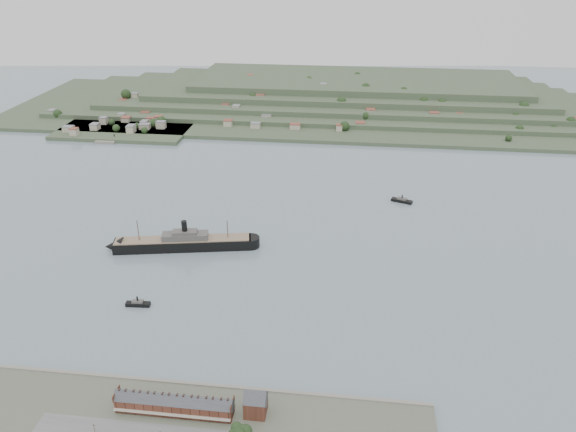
# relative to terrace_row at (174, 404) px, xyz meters

# --- Properties ---
(ground) EXTENTS (1400.00, 1400.00, 0.00)m
(ground) POSITION_rel_terrace_row_xyz_m (10.00, 168.02, -6.84)
(ground) COLOR slate
(ground) RESTS_ON ground
(terrace_row) EXTENTS (55.60, 9.80, 11.07)m
(terrace_row) POSITION_rel_terrace_row_xyz_m (0.00, 0.00, 0.00)
(terrace_row) COLOR #4A271A
(terrace_row) RESTS_ON ground
(gabled_building) EXTENTS (10.40, 10.18, 14.09)m
(gabled_building) POSITION_rel_terrace_row_xyz_m (37.50, 4.02, 1.34)
(gabled_building) COLOR #4A271A
(gabled_building) RESTS_ON ground
(far_peninsula) EXTENTS (760.00, 309.00, 30.00)m
(far_peninsula) POSITION_rel_terrace_row_xyz_m (37.91, 561.12, 5.04)
(far_peninsula) COLOR #37472F
(far_peninsula) RESTS_ON ground
(steamship) EXTENTS (109.61, 32.78, 26.49)m
(steamship) POSITION_rel_terrace_row_xyz_m (-44.71, 153.64, -1.95)
(steamship) COLOR black
(steamship) RESTS_ON ground
(tugboat) EXTENTS (14.96, 4.95, 6.63)m
(tugboat) POSITION_rel_terrace_row_xyz_m (-48.90, 82.17, -5.22)
(tugboat) COLOR black
(tugboat) RESTS_ON ground
(ferry_west) EXTENTS (18.36, 9.10, 6.63)m
(ferry_west) POSITION_rel_terrace_row_xyz_m (-189.52, 384.45, -5.24)
(ferry_west) COLOR black
(ferry_west) RESTS_ON ground
(ferry_east) EXTENTS (18.33, 10.83, 6.65)m
(ferry_east) POSITION_rel_terrace_row_xyz_m (118.81, 255.08, -5.24)
(ferry_east) COLOR black
(ferry_east) RESTS_ON ground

